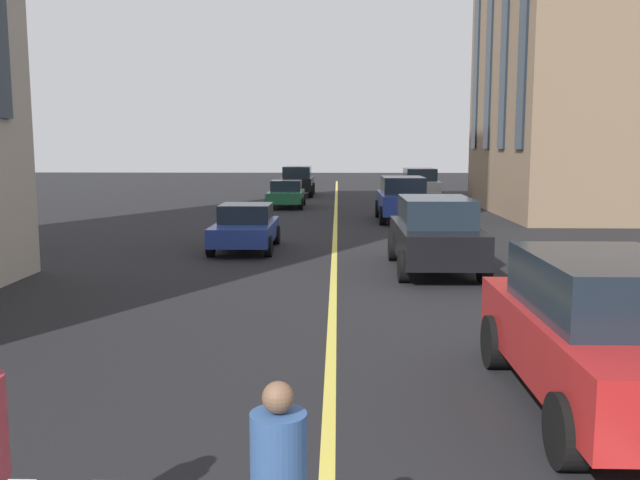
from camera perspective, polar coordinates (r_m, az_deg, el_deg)
name	(u,v)px	position (r m, az deg, el deg)	size (l,w,h in m)	color
lane_centre_line	(335,243)	(22.49, 1.24, -0.26)	(80.00, 0.16, 0.01)	#D8C64C
car_black_near	(435,233)	(17.67, 9.60, 0.56)	(4.70, 2.14, 1.88)	black
car_blue_parked_b	(403,198)	(29.40, 6.89, 3.48)	(4.70, 2.14, 1.88)	navy
car_red_trailing	(605,332)	(8.94, 22.65, -7.06)	(4.70, 2.14, 1.88)	#B21E1E
car_black_far	(297,181)	(44.02, -1.91, 4.97)	(4.70, 2.14, 1.88)	black
car_blue_mid	(246,227)	(21.14, -6.23, 1.07)	(3.90, 1.89, 1.40)	navy
car_silver_oncoming	(420,184)	(40.71, 8.30, 4.65)	(4.70, 2.14, 1.88)	#B7BABF
car_green_parked_a	(286,194)	(35.74, -2.84, 3.86)	(3.90, 1.89, 1.40)	#1E6038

